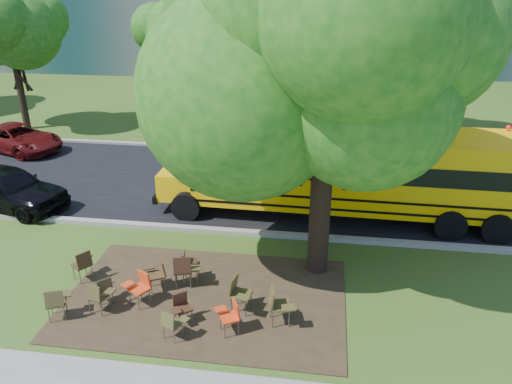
% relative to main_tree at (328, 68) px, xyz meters
% --- Properties ---
extents(ground, '(160.00, 160.00, 0.00)m').
position_rel_main_tree_xyz_m(ground, '(-3.74, -1.26, -5.54)').
color(ground, '#39551A').
rests_on(ground, ground).
extents(dirt_patch, '(7.00, 4.50, 0.03)m').
position_rel_main_tree_xyz_m(dirt_patch, '(-2.74, -1.76, -5.52)').
color(dirt_patch, '#382819').
rests_on(dirt_patch, ground).
extents(asphalt_road, '(80.00, 8.00, 0.04)m').
position_rel_main_tree_xyz_m(asphalt_road, '(-3.74, 5.74, -5.52)').
color(asphalt_road, black).
rests_on(asphalt_road, ground).
extents(kerb_near, '(80.00, 0.25, 0.14)m').
position_rel_main_tree_xyz_m(kerb_near, '(-3.74, 1.74, -5.47)').
color(kerb_near, gray).
rests_on(kerb_near, ground).
extents(kerb_far, '(80.00, 0.25, 0.14)m').
position_rel_main_tree_xyz_m(kerb_far, '(-3.74, 9.84, -5.47)').
color(kerb_far, gray).
rests_on(kerb_far, ground).
extents(bg_tree_0, '(5.20, 5.20, 7.18)m').
position_rel_main_tree_xyz_m(bg_tree_0, '(-15.74, 11.74, -0.96)').
color(bg_tree_0, black).
rests_on(bg_tree_0, ground).
extents(bg_tree_2, '(4.80, 4.80, 6.62)m').
position_rel_main_tree_xyz_m(bg_tree_2, '(-8.74, 14.74, -1.32)').
color(bg_tree_2, black).
rests_on(bg_tree_2, ground).
extents(bg_tree_3, '(5.60, 5.60, 7.84)m').
position_rel_main_tree_xyz_m(bg_tree_3, '(4.26, 12.74, -0.51)').
color(bg_tree_3, black).
rests_on(bg_tree_3, ground).
extents(main_tree, '(7.20, 7.20, 9.15)m').
position_rel_main_tree_xyz_m(main_tree, '(0.00, 0.00, 0.00)').
color(main_tree, black).
rests_on(main_tree, ground).
extents(school_bus, '(12.06, 2.92, 2.94)m').
position_rel_main_tree_xyz_m(school_bus, '(1.06, 3.59, -3.84)').
color(school_bus, '#FBBD07').
rests_on(school_bus, ground).
extents(chair_0, '(0.60, 0.68, 0.88)m').
position_rel_main_tree_xyz_m(chair_0, '(-6.00, -3.09, -4.99)').
color(chair_0, '#49411F').
rests_on(chair_0, ground).
extents(chair_1, '(0.64, 0.50, 0.86)m').
position_rel_main_tree_xyz_m(chair_1, '(-5.15, -2.72, -5.00)').
color(chair_1, '#4D4521').
rests_on(chair_1, ground).
extents(chair_2, '(0.54, 0.69, 0.80)m').
position_rel_main_tree_xyz_m(chair_2, '(-5.14, -2.37, -5.04)').
color(chair_2, '#433C1D').
rests_on(chair_2, ground).
extents(chair_3, '(0.75, 0.59, 0.89)m').
position_rel_main_tree_xyz_m(chair_3, '(-4.29, -2.20, -4.99)').
color(chair_3, '#DB4317').
rests_on(chair_3, ground).
extents(chair_4, '(0.63, 0.50, 0.78)m').
position_rel_main_tree_xyz_m(chair_4, '(-3.11, -3.40, -5.05)').
color(chair_4, brown).
rests_on(chair_4, ground).
extents(chair_5, '(0.52, 0.65, 0.77)m').
position_rel_main_tree_xyz_m(chair_5, '(-3.08, -2.76, -5.06)').
color(chair_5, '#422617').
rests_on(chair_5, ground).
extents(chair_6, '(0.68, 0.56, 0.83)m').
position_rel_main_tree_xyz_m(chair_6, '(-1.86, -2.95, -5.02)').
color(chair_6, red).
rests_on(chair_6, ground).
extents(chair_7, '(0.69, 0.66, 0.97)m').
position_rel_main_tree_xyz_m(chair_7, '(-0.84, -2.52, -4.93)').
color(chair_7, brown).
rests_on(chair_7, ground).
extents(chair_8, '(0.60, 0.76, 0.89)m').
position_rel_main_tree_xyz_m(chair_8, '(-6.15, -1.41, -4.98)').
color(chair_8, '#453118').
rests_on(chair_8, ground).
extents(chair_9, '(0.72, 0.60, 0.89)m').
position_rel_main_tree_xyz_m(chair_9, '(-4.04, -1.54, -4.99)').
color(chair_9, '#4B341A').
rests_on(chair_9, ground).
extents(chair_10, '(0.62, 0.63, 0.94)m').
position_rel_main_tree_xyz_m(chair_10, '(-3.34, -1.14, -4.95)').
color(chair_10, '#4C4621').
rests_on(chair_10, ground).
extents(chair_11, '(0.66, 0.70, 0.97)m').
position_rel_main_tree_xyz_m(chair_11, '(-3.41, -1.34, -4.94)').
color(chair_11, '#3D2316').
rests_on(chair_11, ground).
extents(chair_12, '(0.56, 0.71, 0.95)m').
position_rel_main_tree_xyz_m(chair_12, '(-1.82, -2.17, -4.95)').
color(chair_12, '#4E4A22').
rests_on(chair_12, ground).
extents(black_car, '(4.73, 2.77, 1.51)m').
position_rel_main_tree_xyz_m(black_car, '(-10.86, 2.54, -4.78)').
color(black_car, black).
rests_on(black_car, ground).
extents(bg_car_red, '(4.90, 3.50, 1.24)m').
position_rel_main_tree_xyz_m(bg_car_red, '(-14.04, 8.29, -4.92)').
color(bg_car_red, '#4F0D0D').
rests_on(bg_car_red, ground).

